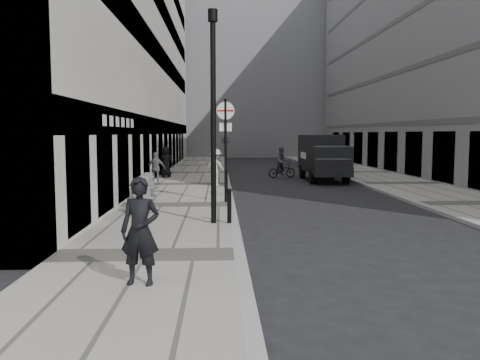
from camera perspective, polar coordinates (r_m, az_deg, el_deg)
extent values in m
plane|color=black|center=(8.46, 0.70, -13.33)|extent=(120.00, 120.00, 0.00)
cube|color=gray|center=(26.19, -5.74, -0.54)|extent=(4.00, 60.00, 0.12)
cube|color=gray|center=(27.79, 17.53, -0.43)|extent=(4.00, 60.00, 0.12)
cube|color=beige|center=(33.58, -12.30, 15.96)|extent=(4.00, 45.00, 18.00)
cube|color=slate|center=(36.31, 22.12, 16.49)|extent=(6.00, 45.00, 20.00)
cube|color=slate|center=(64.57, -0.59, 12.65)|extent=(24.00, 16.00, 22.00)
imported|color=black|center=(8.81, -11.15, -5.65)|extent=(0.73, 0.54, 1.85)
cylinder|color=black|center=(18.98, -1.63, 3.30)|extent=(0.10, 0.10, 3.85)
cylinder|color=white|center=(18.98, -1.64, 7.78)|extent=(0.66, 0.11, 0.66)
cube|color=#B21414|center=(18.96, -1.64, 7.79)|extent=(0.60, 0.08, 0.07)
cube|color=white|center=(19.00, -1.64, 5.96)|extent=(0.46, 0.07, 0.31)
cylinder|color=black|center=(14.50, -3.02, 6.53)|extent=(0.15, 0.15, 5.80)
cylinder|color=black|center=(14.86, -3.08, 17.97)|extent=(0.27, 0.27, 0.34)
cylinder|color=black|center=(14.61, -1.21, -3.02)|extent=(0.13, 0.13, 0.94)
cylinder|color=black|center=(21.44, -1.56, -0.30)|extent=(0.13, 0.13, 1.00)
cylinder|color=black|center=(27.32, 8.16, 0.41)|extent=(0.29, 0.82, 0.82)
cylinder|color=black|center=(27.69, 11.82, 0.41)|extent=(0.29, 0.82, 0.82)
cylinder|color=black|center=(30.73, 7.02, 0.95)|extent=(0.29, 0.82, 0.82)
cylinder|color=black|center=(31.07, 10.30, 0.95)|extent=(0.29, 0.82, 0.82)
cube|color=black|center=(30.02, 8.98, 3.08)|extent=(2.06, 3.69, 2.05)
cube|color=black|center=(27.33, 10.08, 2.21)|extent=(2.05, 1.85, 1.43)
cube|color=#1E2328|center=(26.57, 10.44, 3.00)|extent=(1.79, 0.37, 0.76)
imported|color=black|center=(30.90, 4.72, 1.09)|extent=(1.84, 1.11, 0.92)
imported|color=#4C4D51|center=(30.87, 4.73, 2.12)|extent=(1.00, 0.88, 1.73)
imported|color=slate|center=(25.65, -9.41, 1.28)|extent=(1.01, 0.53, 1.65)
imported|color=#B4ACA6|center=(24.91, -2.70, 1.40)|extent=(1.34, 1.21, 1.81)
imported|color=black|center=(30.29, -8.32, 2.03)|extent=(0.99, 0.77, 1.80)
cylinder|color=#A4A5A7|center=(16.75, -10.45, -3.62)|extent=(0.49, 0.49, 0.03)
cylinder|color=#A4A5A7|center=(16.69, -10.48, -2.24)|extent=(0.07, 0.07, 0.82)
cylinder|color=#A4A5A7|center=(16.64, -10.50, -0.84)|extent=(0.78, 0.78, 0.03)
cylinder|color=silver|center=(22.71, -10.33, -1.30)|extent=(0.40, 0.40, 0.03)
cylinder|color=silver|center=(22.68, -10.34, -0.46)|extent=(0.06, 0.06, 0.68)
cylinder|color=silver|center=(22.64, -10.36, 0.39)|extent=(0.64, 0.64, 0.03)
cylinder|color=silver|center=(19.93, -10.88, -2.22)|extent=(0.44, 0.44, 0.03)
cylinder|color=silver|center=(19.89, -10.89, -1.17)|extent=(0.06, 0.06, 0.74)
cylinder|color=silver|center=(19.85, -10.91, -0.10)|extent=(0.70, 0.70, 0.03)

